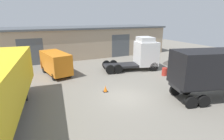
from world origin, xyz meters
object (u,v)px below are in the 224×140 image
object	(u,v)px
tractor_unit_white	(142,54)
delivery_van_orange	(55,63)
gravel_pile	(175,60)
traffic_cone	(105,89)
oil_drum	(164,72)

from	to	relation	value
tractor_unit_white	delivery_van_orange	size ratio (longest dim) A/B	1.29
gravel_pile	delivery_van_orange	bearing A→B (deg)	171.86
gravel_pile	traffic_cone	xyz separation A→B (m)	(-12.37, -4.64, -0.29)
delivery_van_orange	oil_drum	xyz separation A→B (m)	(10.94, -5.48, -0.94)
delivery_van_orange	oil_drum	size ratio (longest dim) A/B	6.02
delivery_van_orange	tractor_unit_white	bearing A→B (deg)	-114.94
tractor_unit_white	oil_drum	bearing A→B (deg)	-62.03
delivery_van_orange	traffic_cone	size ratio (longest dim) A/B	9.64
tractor_unit_white	traffic_cone	distance (m)	8.33
oil_drum	traffic_cone	size ratio (longest dim) A/B	1.60
tractor_unit_white	traffic_cone	world-z (taller)	tractor_unit_white
delivery_van_orange	gravel_pile	xyz separation A→B (m)	(15.60, -2.23, -0.84)
gravel_pile	traffic_cone	bearing A→B (deg)	-159.45
oil_drum	traffic_cone	xyz separation A→B (m)	(-7.71, -1.38, -0.19)
tractor_unit_white	traffic_cone	bearing A→B (deg)	-134.40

